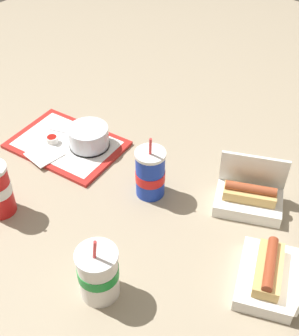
# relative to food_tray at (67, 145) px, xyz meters

# --- Properties ---
(ground_plane) EXTENTS (3.20, 3.20, 0.00)m
(ground_plane) POSITION_rel_food_tray_xyz_m (0.36, 0.06, -0.01)
(ground_plane) COLOR gray
(food_tray) EXTENTS (0.41, 0.33, 0.01)m
(food_tray) POSITION_rel_food_tray_xyz_m (0.00, 0.00, 0.00)
(food_tray) COLOR red
(food_tray) RESTS_ON ground_plane
(cake_container) EXTENTS (0.14, 0.14, 0.07)m
(cake_container) POSITION_rel_food_tray_xyz_m (0.07, 0.05, 0.04)
(cake_container) COLOR black
(cake_container) RESTS_ON food_tray
(ketchup_cup) EXTENTS (0.04, 0.04, 0.02)m
(ketchup_cup) POSITION_rel_food_tray_xyz_m (-0.04, -0.03, 0.02)
(ketchup_cup) COLOR white
(ketchup_cup) RESTS_ON food_tray
(napkin_stack) EXTENTS (0.10, 0.10, 0.00)m
(napkin_stack) POSITION_rel_food_tray_xyz_m (-0.00, -0.09, 0.01)
(napkin_stack) COLOR white
(napkin_stack) RESTS_ON food_tray
(plastic_fork) EXTENTS (0.10, 0.06, 0.00)m
(plastic_fork) POSITION_rel_food_tray_xyz_m (-0.06, 0.03, 0.01)
(plastic_fork) COLOR white
(plastic_fork) RESTS_ON food_tray
(clamshell_hotdog_right) EXTENTS (0.23, 0.26, 0.18)m
(clamshell_hotdog_right) POSITION_rel_food_tray_xyz_m (0.81, 0.01, 0.04)
(clamshell_hotdog_right) COLOR white
(clamshell_hotdog_right) RESTS_ON ground_plane
(clamshell_hotdog_corner) EXTENTS (0.23, 0.21, 0.16)m
(clamshell_hotdog_corner) POSITION_rel_food_tray_xyz_m (0.61, 0.20, 0.03)
(clamshell_hotdog_corner) COLOR white
(clamshell_hotdog_corner) RESTS_ON ground_plane
(soda_cup_right) EXTENTS (0.10, 0.10, 0.21)m
(soda_cup_right) POSITION_rel_food_tray_xyz_m (0.52, -0.31, 0.07)
(soda_cup_right) COLOR white
(soda_cup_right) RESTS_ON ground_plane
(soda_cup_back) EXTENTS (0.09, 0.09, 0.22)m
(soda_cup_back) POSITION_rel_food_tray_xyz_m (0.36, 0.04, 0.07)
(soda_cup_back) COLOR #1938B7
(soda_cup_back) RESTS_ON ground_plane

